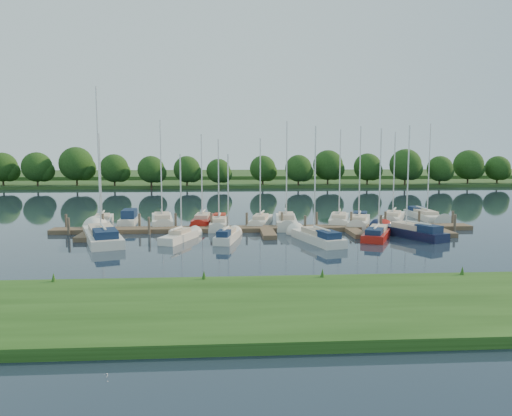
{
  "coord_description": "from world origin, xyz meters",
  "views": [
    {
      "loc": [
        -4.05,
        -38.88,
        7.69
      ],
      "look_at": [
        -0.91,
        8.0,
        2.2
      ],
      "focal_mm": 35.0,
      "sensor_mm": 36.0,
      "label": 1
    }
  ],
  "objects": [
    {
      "name": "motorboat",
      "position": [
        -13.75,
        13.01,
        0.38
      ],
      "size": [
        1.79,
        5.75,
        1.94
      ],
      "rotation": [
        0.0,
        0.0,
        3.17
      ],
      "color": "silver",
      "rests_on": "ground"
    },
    {
      "name": "far_shore",
      "position": [
        0.0,
        75.0,
        0.3
      ],
      "size": [
        180.0,
        30.0,
        0.6
      ],
      "primitive_type": "cube",
      "color": "#204319",
      "rests_on": "ground"
    },
    {
      "name": "mooring_pilings",
      "position": [
        0.0,
        8.43,
        0.6
      ],
      "size": [
        38.24,
        2.84,
        2.0
      ],
      "color": "#473D33",
      "rests_on": "ground"
    },
    {
      "name": "sailboat_n_5",
      "position": [
        -0.16,
        12.02,
        0.27
      ],
      "size": [
        3.0,
        7.23,
        9.19
      ],
      "rotation": [
        0.0,
        0.0,
        2.92
      ],
      "color": "silver",
      "rests_on": "ground"
    },
    {
      "name": "sailboat_s_3",
      "position": [
        3.79,
        1.99,
        0.33
      ],
      "size": [
        3.64,
        7.88,
        10.06
      ],
      "rotation": [
        0.0,
        0.0,
        0.28
      ],
      "color": "silver",
      "rests_on": "ground"
    },
    {
      "name": "sailboat_n_4",
      "position": [
        -4.44,
        10.7,
        0.31
      ],
      "size": [
        1.92,
        7.1,
        9.07
      ],
      "rotation": [
        0.0,
        0.0,
        3.1
      ],
      "color": "silver",
      "rests_on": "ground"
    },
    {
      "name": "sailboat_s_0",
      "position": [
        -14.4,
        3.92,
        0.33
      ],
      "size": [
        5.32,
        10.66,
        13.45
      ],
      "rotation": [
        0.0,
        0.0,
        0.33
      ],
      "color": "silver",
      "rests_on": "ground"
    },
    {
      "name": "sailboat_s_5",
      "position": [
        12.51,
        3.8,
        0.34
      ],
      "size": [
        4.68,
        7.71,
        10.27
      ],
      "rotation": [
        0.0,
        0.0,
        0.45
      ],
      "color": "black",
      "rests_on": "ground"
    },
    {
      "name": "sailboat_n_7",
      "position": [
        8.14,
        12.35,
        0.27
      ],
      "size": [
        3.61,
        8.03,
        10.16
      ],
      "rotation": [
        0.0,
        0.0,
        2.87
      ],
      "color": "silver",
      "rests_on": "ground"
    },
    {
      "name": "ground",
      "position": [
        0.0,
        0.0,
        0.0
      ],
      "size": [
        260.0,
        260.0,
        0.0
      ],
      "primitive_type": "plane",
      "color": "#17212E",
      "rests_on": "ground"
    },
    {
      "name": "sailboat_n_8",
      "position": [
        9.99,
        11.34,
        0.3
      ],
      "size": [
        4.09,
        8.27,
        10.4
      ],
      "rotation": [
        0.0,
        0.0,
        2.82
      ],
      "color": "silver",
      "rests_on": "ground"
    },
    {
      "name": "sailboat_s_1",
      "position": [
        -7.7,
        3.39,
        0.28
      ],
      "size": [
        3.12,
        5.8,
        7.68
      ],
      "rotation": [
        0.0,
        0.0,
        -0.38
      ],
      "color": "silver",
      "rests_on": "ground"
    },
    {
      "name": "dock",
      "position": [
        0.0,
        7.31,
        0.2
      ],
      "size": [
        40.0,
        6.0,
        0.4
      ],
      "color": "#4D3D2B",
      "rests_on": "ground"
    },
    {
      "name": "treeline",
      "position": [
        -4.56,
        62.0,
        4.04
      ],
      "size": [
        147.39,
        9.65,
        8.07
      ],
      "color": "#38281C",
      "rests_on": "ground"
    },
    {
      "name": "sailboat_n_3",
      "position": [
        -6.16,
        12.54,
        0.28
      ],
      "size": [
        2.23,
        7.53,
        9.66
      ],
      "rotation": [
        0.0,
        0.0,
        3.07
      ],
      "color": "#A0150E",
      "rests_on": "ground"
    },
    {
      "name": "near_bank",
      "position": [
        0.0,
        -16.0,
        0.25
      ],
      "size": [
        90.0,
        10.0,
        0.5
      ],
      "primitive_type": "cube",
      "color": "#1D4012",
      "rests_on": "ground"
    },
    {
      "name": "sailboat_s_4",
      "position": [
        9.66,
        3.91,
        0.31
      ],
      "size": [
        4.58,
        7.62,
        9.87
      ],
      "rotation": [
        0.0,
        0.0,
        -0.44
      ],
      "color": "#A0150E",
      "rests_on": "ground"
    },
    {
      "name": "sailboat_n_10",
      "position": [
        18.64,
        15.09,
        0.3
      ],
      "size": [
        2.14,
        8.65,
        10.9
      ],
      "rotation": [
        0.0,
        0.0,
        3.15
      ],
      "color": "silver",
      "rests_on": "ground"
    },
    {
      "name": "sailboat_n_9",
      "position": [
        14.43,
        13.77,
        0.27
      ],
      "size": [
        4.59,
        7.65,
        9.95
      ],
      "rotation": [
        0.0,
        0.0,
        2.7
      ],
      "color": "silver",
      "rests_on": "ground"
    },
    {
      "name": "sailboat_s_2",
      "position": [
        -3.67,
        3.04,
        0.32
      ],
      "size": [
        2.42,
        5.91,
        7.68
      ],
      "rotation": [
        0.0,
        0.0,
        -0.22
      ],
      "color": "silver",
      "rests_on": "ground"
    },
    {
      "name": "sailboat_n_2",
      "position": [
        -10.37,
        12.99,
        0.27
      ],
      "size": [
        3.07,
        8.83,
        11.09
      ],
      "rotation": [
        0.0,
        0.0,
        3.28
      ],
      "color": "silver",
      "rests_on": "ground"
    },
    {
      "name": "sailboat_n_6",
      "position": [
        2.39,
        11.14,
        0.29
      ],
      "size": [
        2.69,
        8.58,
        11.0
      ],
      "rotation": [
        0.0,
        0.0,
        3.05
      ],
      "color": "silver",
      "rests_on": "ground"
    },
    {
      "name": "distant_hill",
      "position": [
        0.0,
        100.0,
        0.7
      ],
      "size": [
        220.0,
        40.0,
        1.4
      ],
      "primitive_type": "cube",
      "color": "#385324",
      "rests_on": "ground"
    },
    {
      "name": "sailboat_n_0",
      "position": [
        -16.58,
        13.36,
        0.27
      ],
      "size": [
        2.71,
        7.71,
        9.69
      ],
      "rotation": [
        0.0,
        0.0,
        3.29
      ],
      "color": "silver",
      "rests_on": "ground"
    }
  ]
}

